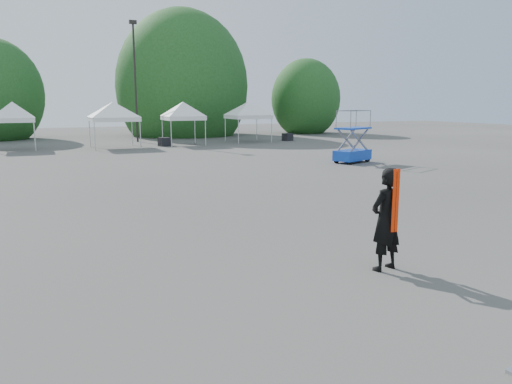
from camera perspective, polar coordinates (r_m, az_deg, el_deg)
name	(u,v)px	position (r m, az deg, el deg)	size (l,w,h in m)	color
ground	(277,242)	(12.00, 2.37, -5.69)	(120.00, 120.00, 0.00)	#474442
light_pole_east	(135,75)	(43.15, -13.66, 12.91)	(0.60, 0.25, 9.80)	black
tree_mid_e	(182,86)	(51.33, -8.41, 11.85)	(5.12, 5.12, 7.79)	#382314
tree_far_e	(306,99)	(54.57, 5.70, 10.53)	(3.84, 3.84, 5.84)	#382314
tent_d	(12,106)	(38.50, -26.09, 8.86)	(3.86, 3.86, 3.88)	silver
tent_e	(113,105)	(37.90, -16.01, 9.49)	(4.69, 4.69, 3.88)	silver
tent_f	(183,105)	(39.31, -8.35, 9.78)	(4.07, 4.07, 3.88)	silver
tent_g	(248,105)	(42.14, -0.92, 9.91)	(4.47, 4.47, 3.88)	silver
man	(386,219)	(10.11, 14.64, -3.05)	(0.84, 0.64, 2.05)	black
scissor_lift	(353,136)	(28.02, 11.02, 6.25)	(2.46, 1.84, 2.85)	#0C3DA4
crate_mid	(165,142)	(38.57, -10.39, 5.67)	(0.86, 0.67, 0.67)	black
crate_east	(288,137)	(43.46, 3.63, 6.29)	(0.83, 0.64, 0.64)	black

